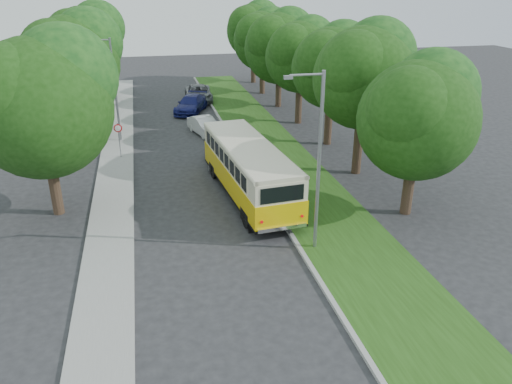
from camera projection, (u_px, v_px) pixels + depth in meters
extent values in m
plane|color=#252528|center=(213.00, 233.00, 24.01)|extent=(120.00, 120.00, 0.00)
cube|color=gray|center=(261.00, 186.00, 29.19)|extent=(0.20, 70.00, 0.15)
cube|color=#224412|center=(300.00, 183.00, 29.68)|extent=(4.50, 70.00, 0.13)
cube|color=gray|center=(113.00, 200.00, 27.48)|extent=(2.20, 70.00, 0.12)
cylinder|color=#332319|center=(409.00, 183.00, 25.42)|extent=(0.56, 0.56, 3.35)
sphere|color=#163C0D|center=(417.00, 121.00, 24.12)|extent=(5.85, 5.85, 5.85)
sphere|color=#163C0D|center=(433.00, 93.00, 24.39)|extent=(4.38, 4.38, 4.38)
sphere|color=#163C0D|center=(410.00, 110.00, 23.00)|extent=(4.09, 4.09, 4.09)
cylinder|color=#332319|center=(358.00, 140.00, 30.57)|extent=(0.56, 0.56, 4.26)
sphere|color=#163C0D|center=(364.00, 78.00, 29.07)|extent=(5.98, 5.98, 5.98)
sphere|color=#163C0D|center=(378.00, 55.00, 29.34)|extent=(4.49, 4.49, 4.49)
sphere|color=#163C0D|center=(355.00, 68.00, 27.92)|extent=(4.19, 4.19, 4.19)
cylinder|color=#332319|center=(329.00, 118.00, 36.07)|extent=(0.56, 0.56, 3.95)
sphere|color=#163C0D|center=(332.00, 68.00, 34.67)|extent=(5.61, 5.61, 5.61)
sphere|color=#163C0D|center=(343.00, 50.00, 34.92)|extent=(4.21, 4.21, 4.21)
sphere|color=#163C0D|center=(324.00, 60.00, 33.59)|extent=(3.92, 3.92, 3.92)
cylinder|color=#332319|center=(299.00, 100.00, 41.37)|extent=(0.56, 0.56, 3.86)
sphere|color=#163C0D|center=(300.00, 57.00, 39.99)|extent=(5.64, 5.64, 5.64)
sphere|color=#163C0D|center=(310.00, 41.00, 40.25)|extent=(4.23, 4.23, 4.23)
sphere|color=#163C0D|center=(293.00, 50.00, 38.91)|extent=(3.95, 3.95, 3.95)
cylinder|color=#332319|center=(278.00, 88.00, 46.78)|extent=(0.56, 0.56, 3.58)
sphere|color=#163C0D|center=(279.00, 49.00, 45.37)|extent=(6.36, 6.36, 6.36)
sphere|color=#163C0D|center=(289.00, 33.00, 45.66)|extent=(4.77, 4.77, 4.77)
sphere|color=#163C0D|center=(271.00, 41.00, 44.15)|extent=(4.45, 4.45, 4.45)
cylinder|color=#332319|center=(262.00, 76.00, 52.10)|extent=(0.56, 0.56, 3.68)
sphere|color=#163C0D|center=(262.00, 41.00, 50.72)|extent=(5.91, 5.91, 5.91)
sphere|color=#163C0D|center=(271.00, 28.00, 50.99)|extent=(4.43, 4.43, 4.43)
sphere|color=#163C0D|center=(256.00, 35.00, 49.58)|extent=(4.14, 4.14, 4.14)
cylinder|color=#332319|center=(253.00, 65.00, 57.47)|extent=(0.56, 0.56, 4.05)
sphere|color=#163C0D|center=(253.00, 31.00, 56.01)|extent=(5.97, 5.97, 5.97)
sphere|color=#163C0D|center=(261.00, 20.00, 56.29)|extent=(4.48, 4.48, 4.48)
sphere|color=#163C0D|center=(247.00, 25.00, 54.87)|extent=(4.18, 4.18, 4.18)
cylinder|color=#332319|center=(54.00, 180.00, 25.33)|extent=(0.56, 0.56, 3.68)
sphere|color=#163C0D|center=(41.00, 109.00, 23.85)|extent=(6.80, 6.80, 6.80)
sphere|color=#163C0D|center=(65.00, 76.00, 24.16)|extent=(5.10, 5.10, 5.10)
sphere|color=#163C0D|center=(11.00, 96.00, 22.55)|extent=(4.76, 4.76, 4.76)
cylinder|color=#332319|center=(80.00, 113.00, 37.85)|extent=(0.56, 0.56, 3.68)
sphere|color=#163C0D|center=(72.00, 63.00, 36.38)|extent=(6.80, 6.80, 6.80)
sphere|color=#163C0D|center=(88.00, 42.00, 36.69)|extent=(5.10, 5.10, 5.10)
sphere|color=#163C0D|center=(54.00, 53.00, 35.07)|extent=(4.76, 4.76, 4.76)
cylinder|color=#332319|center=(91.00, 83.00, 48.59)|extent=(0.56, 0.56, 3.68)
sphere|color=#163C0D|center=(86.00, 43.00, 47.11)|extent=(6.80, 6.80, 6.80)
sphere|color=#163C0D|center=(98.00, 27.00, 47.43)|extent=(5.10, 5.10, 5.10)
sphere|color=#163C0D|center=(72.00, 35.00, 45.81)|extent=(4.76, 4.76, 4.76)
cylinder|color=gray|center=(319.00, 166.00, 21.07)|extent=(0.16, 0.16, 8.00)
cylinder|color=gray|center=(307.00, 75.00, 19.39)|extent=(1.40, 0.10, 0.10)
cube|color=gray|center=(288.00, 77.00, 19.27)|extent=(0.35, 0.16, 0.14)
cylinder|color=gray|center=(115.00, 92.00, 35.90)|extent=(0.16, 0.16, 7.50)
cylinder|color=gray|center=(99.00, 40.00, 34.32)|extent=(1.40, 0.10, 0.10)
cube|color=gray|center=(88.00, 41.00, 34.20)|extent=(0.35, 0.16, 0.14)
cylinder|color=gray|center=(119.00, 141.00, 33.33)|extent=(0.06, 0.06, 2.50)
cone|color=red|center=(118.00, 128.00, 32.94)|extent=(0.56, 0.02, 0.56)
cone|color=white|center=(118.00, 128.00, 32.92)|extent=(0.40, 0.02, 0.40)
imported|color=#A2A2A7|center=(219.00, 154.00, 32.49)|extent=(1.87, 4.22, 1.41)
imported|color=silver|center=(205.00, 126.00, 38.79)|extent=(2.49, 4.33, 1.35)
imported|color=navy|center=(191.00, 104.00, 45.12)|extent=(3.87, 5.56, 1.49)
imported|color=slate|center=(198.00, 93.00, 49.20)|extent=(2.83, 5.62, 1.53)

